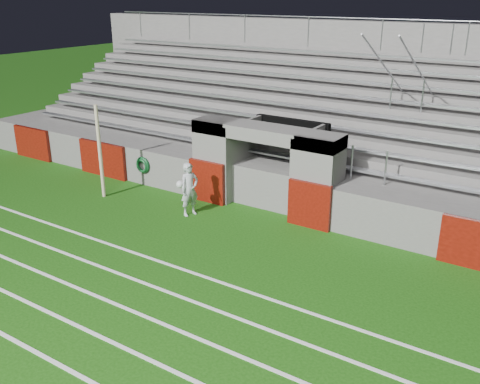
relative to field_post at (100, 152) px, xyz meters
The scene contains 6 objects.
ground 5.36m from the field_post, 16.38° to the right, with size 90.00×90.00×0.00m, color #16470B.
field_post is the anchor object (origin of this frame).
field_markings 8.26m from the field_post, 52.60° to the right, with size 28.00×8.09×0.01m.
stadium_structure 8.17m from the field_post, 52.91° to the left, with size 26.00×8.48×5.42m.
goalkeeper_with_ball 3.42m from the field_post, ahead, with size 0.57×0.69×1.63m.
hose_coil 1.72m from the field_post, 75.49° to the left, with size 0.58×0.15×0.58m.
Camera 1 is at (7.81, -9.86, 6.37)m, focal length 40.00 mm.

